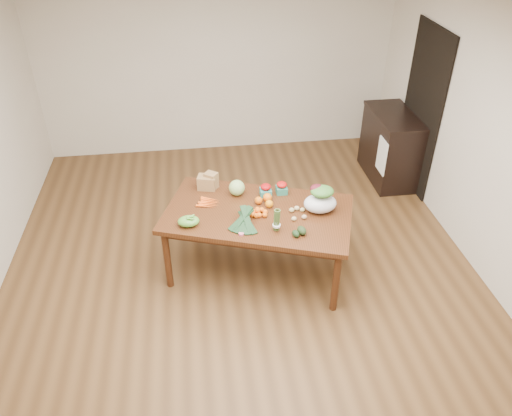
{
  "coord_description": "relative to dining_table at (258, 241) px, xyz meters",
  "views": [
    {
      "loc": [
        -0.4,
        -3.95,
        3.59
      ],
      "look_at": [
        0.15,
        0.0,
        0.86
      ],
      "focal_mm": 35.0,
      "sensor_mm": 36.0,
      "label": 1
    }
  ],
  "objects": [
    {
      "name": "orange_b",
      "position": [
        0.12,
        0.18,
        0.42
      ],
      "size": [
        0.09,
        0.09,
        0.09
      ],
      "primitive_type": "sphere",
      "color": "orange",
      "rests_on": "dining_table"
    },
    {
      "name": "salad_bag",
      "position": [
        0.61,
        -0.07,
        0.5
      ],
      "size": [
        0.39,
        0.34,
        0.25
      ],
      "primitive_type": null,
      "rotation": [
        0.0,
        0.0,
        -0.34
      ],
      "color": "silver",
      "rests_on": "dining_table"
    },
    {
      "name": "paper_bag",
      "position": [
        -0.48,
        0.51,
        0.46
      ],
      "size": [
        0.31,
        0.28,
        0.18
      ],
      "primitive_type": null,
      "rotation": [
        0.0,
        0.0,
        -0.34
      ],
      "color": "#956643",
      "rests_on": "dining_table"
    },
    {
      "name": "potato_c",
      "position": [
        0.44,
        -0.05,
        0.4
      ],
      "size": [
        0.05,
        0.04,
        0.04
      ],
      "primitive_type": "ellipsoid",
      "color": "tan",
      "rests_on": "dining_table"
    },
    {
      "name": "strawberry_basket_b",
      "position": [
        0.3,
        0.31,
        0.43
      ],
      "size": [
        0.14,
        0.14,
        0.1
      ],
      "primitive_type": null,
      "rotation": [
        0.0,
        0.0,
        -0.34
      ],
      "color": "red",
      "rests_on": "dining_table"
    },
    {
      "name": "ceiling",
      "position": [
        -0.18,
        -0.09,
        2.33
      ],
      "size": [
        5.0,
        6.0,
        0.02
      ],
      "primitive_type": "cube",
      "color": "white",
      "rests_on": "room_walls"
    },
    {
      "name": "potato_b",
      "position": [
        0.33,
        -0.19,
        0.4
      ],
      "size": [
        0.05,
        0.04,
        0.04
      ],
      "primitive_type": "ellipsoid",
      "color": "tan",
      "rests_on": "dining_table"
    },
    {
      "name": "orange_a",
      "position": [
        0.03,
        0.14,
        0.41
      ],
      "size": [
        0.08,
        0.08,
        0.08
      ],
      "primitive_type": "sphere",
      "color": "orange",
      "rests_on": "dining_table"
    },
    {
      "name": "cabinet",
      "position": [
        2.04,
        1.69,
        0.1
      ],
      "size": [
        0.52,
        1.02,
        0.94
      ],
      "primitive_type": "cube",
      "color": "black",
      "rests_on": "floor"
    },
    {
      "name": "potato_d",
      "position": [
        0.39,
        -0.02,
        0.4
      ],
      "size": [
        0.06,
        0.05,
        0.05
      ],
      "primitive_type": "ellipsoid",
      "color": "tan",
      "rests_on": "dining_table"
    },
    {
      "name": "avocado_a",
      "position": [
        0.29,
        -0.44,
        0.41
      ],
      "size": [
        0.09,
        0.11,
        0.06
      ],
      "primitive_type": "ellipsoid",
      "rotation": [
        0.0,
        0.0,
        0.3
      ],
      "color": "black",
      "rests_on": "dining_table"
    },
    {
      "name": "snap_pea_bag",
      "position": [
        -0.69,
        -0.13,
        0.42
      ],
      "size": [
        0.21,
        0.16,
        0.09
      ],
      "primitive_type": "ellipsoid",
      "color": "#5B9833",
      "rests_on": "dining_table"
    },
    {
      "name": "floor",
      "position": [
        -0.18,
        -0.09,
        -0.38
      ],
      "size": [
        6.0,
        6.0,
        0.0
      ],
      "primitive_type": "plane",
      "color": "brown",
      "rests_on": "ground"
    },
    {
      "name": "potato_e",
      "position": [
        0.43,
        -0.18,
        0.4
      ],
      "size": [
        0.05,
        0.05,
        0.04
      ],
      "primitive_type": "ellipsoid",
      "color": "tan",
      "rests_on": "dining_table"
    },
    {
      "name": "carrots",
      "position": [
        -0.48,
        0.21,
        0.39
      ],
      "size": [
        0.27,
        0.25,
        0.03
      ],
      "primitive_type": null,
      "rotation": [
        0.0,
        0.0,
        -0.34
      ],
      "color": "#FF5815",
      "rests_on": "dining_table"
    },
    {
      "name": "asparagus_bundle",
      "position": [
        0.13,
        -0.33,
        0.5
      ],
      "size": [
        0.11,
        0.14,
        0.26
      ],
      "primitive_type": null,
      "rotation": [
        0.15,
        0.0,
        -0.34
      ],
      "color": "#5D823B",
      "rests_on": "dining_table"
    },
    {
      "name": "orange_c",
      "position": [
        0.12,
        0.07,
        0.42
      ],
      "size": [
        0.08,
        0.08,
        0.08
      ],
      "primitive_type": "sphere",
      "color": "#F9A70F",
      "rests_on": "dining_table"
    },
    {
      "name": "avocado_b",
      "position": [
        0.35,
        -0.41,
        0.41
      ],
      "size": [
        0.11,
        0.13,
        0.08
      ],
      "primitive_type": "ellipsoid",
      "rotation": [
        0.0,
        0.0,
        0.3
      ],
      "color": "black",
      "rests_on": "dining_table"
    },
    {
      "name": "room_walls",
      "position": [
        -0.18,
        -0.09,
        0.97
      ],
      "size": [
        5.02,
        6.02,
        2.7
      ],
      "color": "beige",
      "rests_on": "floor"
    },
    {
      "name": "cabbage",
      "position": [
        -0.17,
        0.35,
        0.46
      ],
      "size": [
        0.17,
        0.17,
        0.17
      ],
      "primitive_type": "sphere",
      "color": "#97BC6C",
      "rests_on": "dining_table"
    },
    {
      "name": "mandarin_cluster",
      "position": [
        -0.01,
        -0.05,
        0.42
      ],
      "size": [
        0.23,
        0.23,
        0.08
      ],
      "primitive_type": null,
      "rotation": [
        0.0,
        0.0,
        -0.34
      ],
      "color": "#FF5F0F",
      "rests_on": "dining_table"
    },
    {
      "name": "potato_a",
      "position": [
        0.33,
        -0.05,
        0.4
      ],
      "size": [
        0.06,
        0.05,
        0.05
      ],
      "primitive_type": "ellipsoid",
      "color": "tan",
      "rests_on": "dining_table"
    },
    {
      "name": "dining_table",
      "position": [
        0.0,
        0.0,
        0.0
      ],
      "size": [
        2.07,
        1.57,
        0.75
      ],
      "primitive_type": "cube",
      "rotation": [
        0.0,
        0.0,
        -0.34
      ],
      "color": "#4F2712",
      "rests_on": "floor"
    },
    {
      "name": "doorway_dark",
      "position": [
        2.3,
        1.51,
        0.68
      ],
      "size": [
        0.02,
        1.0,
        2.1
      ],
      "primitive_type": "cube",
      "color": "black",
      "rests_on": "floor"
    },
    {
      "name": "dish_towel",
      "position": [
        1.78,
        1.31,
        0.18
      ],
      "size": [
        0.02,
        0.28,
        0.45
      ],
      "primitive_type": "cube",
      "color": "white",
      "rests_on": "cabinet"
    },
    {
      "name": "kale_bunch",
      "position": [
        -0.17,
        -0.26,
        0.45
      ],
      "size": [
        0.43,
        0.48,
        0.16
      ],
      "primitive_type": null,
      "rotation": [
        0.0,
        0.0,
        -0.34
      ],
      "color": "black",
      "rests_on": "dining_table"
    },
    {
      "name": "strawberry_basket_a",
      "position": [
        0.12,
        0.29,
        0.43
      ],
      "size": [
        0.15,
        0.15,
        0.11
      ],
      "primitive_type": null,
      "rotation": [
        0.0,
        0.0,
        -0.34
      ],
      "color": "#AD0B0C",
      "rests_on": "dining_table"
    }
  ]
}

